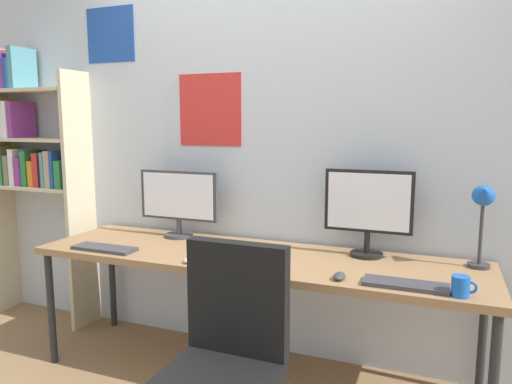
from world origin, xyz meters
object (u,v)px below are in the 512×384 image
mouse_left_side (339,276)px  mouse_right_side (190,259)px  bookshelf (29,154)px  keyboard_left (105,248)px  desk (253,263)px  keyboard_right (405,285)px  monitor_left (179,200)px  coffee_mug (461,286)px  keyboard_center (236,264)px  desk_lamp (483,208)px  monitor_right (368,207)px

mouse_left_side → mouse_right_side: 0.79m
bookshelf → keyboard_left: 1.23m
desk → keyboard_right: bearing=-15.3°
monitor_left → mouse_left_side: (1.14, -0.45, -0.23)m
mouse_left_side → mouse_right_side: same height
monitor_left → bookshelf: bearing=179.2°
coffee_mug → bookshelf: bearing=170.4°
keyboard_left → keyboard_center: bearing=0.0°
desk → coffee_mug: 1.11m
desk_lamp → keyboard_right: bearing=-128.1°
mouse_right_side → coffee_mug: size_ratio=0.91×
monitor_left → keyboard_left: size_ratio=1.42×
mouse_right_side → mouse_left_side: bearing=1.4°
desk → keyboard_left: keyboard_left is taller
keyboard_left → keyboard_center: size_ratio=1.11×
desk → keyboard_left: (-0.84, -0.23, 0.06)m
keyboard_right → desk_lamp: bearing=51.9°
monitor_left → keyboard_right: bearing=-17.1°
bookshelf → monitor_right: bearing=-0.4°
monitor_left → keyboard_center: 0.78m
desk_lamp → monitor_right: bearing=177.6°
mouse_right_side → keyboard_center: bearing=6.7°
keyboard_left → keyboard_center: same height
monitor_left → desk_lamp: 1.77m
keyboard_left → mouse_right_side: (0.59, -0.03, 0.01)m
monitor_left → desk_lamp: (1.77, -0.02, 0.07)m
keyboard_left → mouse_left_side: bearing=-0.4°
coffee_mug → keyboard_right: bearing=170.6°
mouse_right_side → monitor_right: bearing=29.0°
bookshelf → keyboard_right: size_ratio=5.33×
monitor_left → keyboard_left: monitor_left is taller
keyboard_right → mouse_left_side: 0.30m
bookshelf → mouse_right_side: (1.62, -0.49, -0.49)m
keyboard_center → mouse_right_side: mouse_right_side is taller
monitor_left → monitor_right: (1.20, -0.00, 0.03)m
desk → mouse_right_side: (-0.25, -0.26, 0.06)m
monitor_left → mouse_right_side: size_ratio=5.70×
keyboard_center → keyboard_right: (0.84, 0.00, 0.00)m
bookshelf → monitor_right: (2.47, -0.02, -0.23)m
desk_lamp → keyboard_right: (-0.33, -0.42, -0.30)m
bookshelf → monitor_left: bearing=-0.8°
keyboard_right → mouse_right_side: size_ratio=3.92×
monitor_right → keyboard_left: (-1.44, -0.44, -0.27)m
monitor_right → mouse_left_side: monitor_right is taller
keyboard_right → mouse_left_side: size_ratio=3.92×
bookshelf → coffee_mug: size_ratio=18.91×
bookshelf → keyboard_right: bearing=-9.6°
desk_lamp → mouse_left_side: 0.82m
mouse_right_side → keyboard_left: bearing=177.1°
coffee_mug → monitor_left: bearing=163.9°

